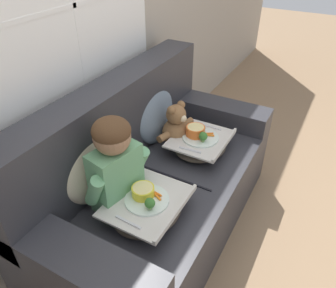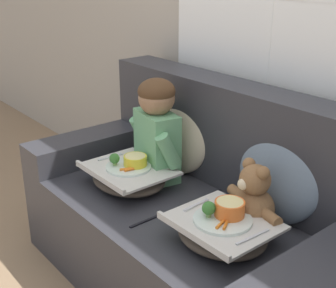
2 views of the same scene
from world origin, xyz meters
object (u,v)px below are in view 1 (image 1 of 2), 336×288
at_px(teddy_bear, 176,127).
at_px(throw_pillow_behind_child, 90,163).
at_px(child_figure, 115,160).
at_px(lap_tray_teddy, 200,143).
at_px(lap_tray_child, 147,206).
at_px(throw_pillow_behind_teddy, 154,111).
at_px(couch, 153,184).

bearing_deg(teddy_bear, throw_pillow_behind_child, 165.21).
relative_size(child_figure, lap_tray_teddy, 1.32).
bearing_deg(lap_tray_child, throw_pillow_behind_teddy, 28.13).
relative_size(throw_pillow_behind_teddy, lap_tray_child, 1.08).
distance_m(couch, lap_tray_teddy, 0.41).
xyz_separation_m(throw_pillow_behind_child, lap_tray_child, (0.00, -0.35, -0.15)).
bearing_deg(throw_pillow_behind_child, lap_tray_child, -89.97).
relative_size(throw_pillow_behind_child, child_figure, 0.86).
bearing_deg(couch, lap_tray_child, -152.22).
relative_size(throw_pillow_behind_teddy, teddy_bear, 1.40).
distance_m(child_figure, lap_tray_child, 0.29).
distance_m(teddy_bear, lap_tray_child, 0.68).
relative_size(couch, teddy_bear, 5.29).
relative_size(throw_pillow_behind_child, teddy_bear, 1.37).
height_order(teddy_bear, lap_tray_child, teddy_bear).
xyz_separation_m(couch, lap_tray_teddy, (0.33, -0.17, 0.18)).
height_order(child_figure, lap_tray_teddy, child_figure).
xyz_separation_m(child_figure, teddy_bear, (0.65, -0.00, -0.16)).
height_order(lap_tray_child, lap_tray_teddy, lap_tray_teddy).
distance_m(child_figure, teddy_bear, 0.67).
distance_m(couch, teddy_bear, 0.41).
bearing_deg(child_figure, throw_pillow_behind_teddy, 14.50).
relative_size(couch, lap_tray_child, 4.09).
height_order(couch, teddy_bear, couch).
bearing_deg(child_figure, throw_pillow_behind_child, 89.94).
height_order(throw_pillow_behind_child, child_figure, child_figure).
bearing_deg(throw_pillow_behind_teddy, lap_tray_child, -151.87).
distance_m(throw_pillow_behind_teddy, lap_tray_teddy, 0.38).
height_order(couch, throw_pillow_behind_child, couch).
relative_size(teddy_bear, lap_tray_teddy, 0.82).
distance_m(throw_pillow_behind_teddy, teddy_bear, 0.19).
bearing_deg(throw_pillow_behind_child, couch, -28.48).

